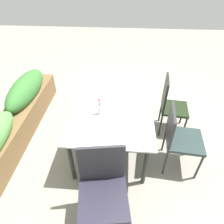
{
  "coord_description": "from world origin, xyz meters",
  "views": [
    {
      "loc": [
        -2.25,
        -0.08,
        2.38
      ],
      "look_at": [
        -0.08,
        0.07,
        0.61
      ],
      "focal_mm": 31.75,
      "sensor_mm": 36.0,
      "label": 1
    }
  ],
  "objects_px": {
    "chair_near_right": "(170,103)",
    "flower_vase": "(100,107)",
    "dining_table": "(112,108)",
    "chair_end_left": "(103,186)",
    "planter_box": "(13,121)",
    "chair_near_left": "(179,136)"
  },
  "relations": [
    {
      "from": "chair_near_right",
      "to": "flower_vase",
      "type": "bearing_deg",
      "value": -55.0
    },
    {
      "from": "dining_table",
      "to": "chair_end_left",
      "type": "height_order",
      "value": "chair_end_left"
    },
    {
      "from": "chair_end_left",
      "to": "planter_box",
      "type": "relative_size",
      "value": 0.36
    },
    {
      "from": "chair_near_right",
      "to": "planter_box",
      "type": "bearing_deg",
      "value": -74.82
    },
    {
      "from": "dining_table",
      "to": "chair_near_left",
      "type": "distance_m",
      "value": 0.96
    },
    {
      "from": "chair_end_left",
      "to": "flower_vase",
      "type": "bearing_deg",
      "value": -90.15
    },
    {
      "from": "dining_table",
      "to": "flower_vase",
      "type": "distance_m",
      "value": 0.3
    },
    {
      "from": "dining_table",
      "to": "planter_box",
      "type": "relative_size",
      "value": 0.57
    },
    {
      "from": "dining_table",
      "to": "flower_vase",
      "type": "relative_size",
      "value": 6.18
    },
    {
      "from": "chair_end_left",
      "to": "chair_near_left",
      "type": "relative_size",
      "value": 1.06
    },
    {
      "from": "dining_table",
      "to": "chair_near_left",
      "type": "xyz_separation_m",
      "value": [
        -0.35,
        -0.89,
        -0.13
      ]
    },
    {
      "from": "chair_near_right",
      "to": "dining_table",
      "type": "bearing_deg",
      "value": -61.17
    },
    {
      "from": "chair_end_left",
      "to": "flower_vase",
      "type": "relative_size",
      "value": 3.87
    },
    {
      "from": "chair_near_left",
      "to": "planter_box",
      "type": "height_order",
      "value": "chair_near_left"
    },
    {
      "from": "dining_table",
      "to": "flower_vase",
      "type": "xyz_separation_m",
      "value": [
        -0.2,
        0.15,
        0.17
      ]
    },
    {
      "from": "dining_table",
      "to": "chair_end_left",
      "type": "xyz_separation_m",
      "value": [
        -1.12,
        0.01,
        -0.11
      ]
    },
    {
      "from": "planter_box",
      "to": "chair_end_left",
      "type": "bearing_deg",
      "value": -126.31
    },
    {
      "from": "chair_near_right",
      "to": "flower_vase",
      "type": "relative_size",
      "value": 3.77
    },
    {
      "from": "flower_vase",
      "to": "planter_box",
      "type": "xyz_separation_m",
      "value": [
        0.19,
        1.39,
        -0.5
      ]
    },
    {
      "from": "dining_table",
      "to": "planter_box",
      "type": "xyz_separation_m",
      "value": [
        -0.01,
        1.54,
        -0.33
      ]
    },
    {
      "from": "dining_table",
      "to": "chair_near_right",
      "type": "height_order",
      "value": "chair_near_right"
    },
    {
      "from": "chair_end_left",
      "to": "planter_box",
      "type": "height_order",
      "value": "chair_end_left"
    }
  ]
}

